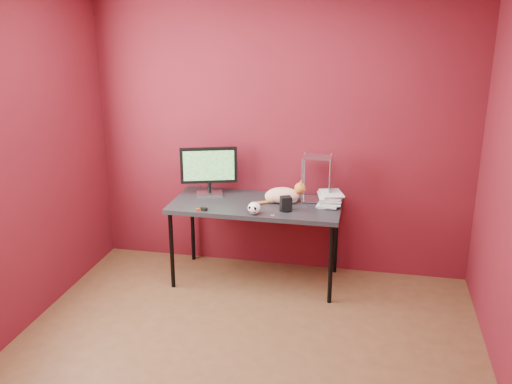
% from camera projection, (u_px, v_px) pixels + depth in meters
% --- Properties ---
extents(room, '(3.52, 3.52, 2.61)m').
position_uv_depth(room, '(235.00, 170.00, 3.53)').
color(room, '#51321C').
rests_on(room, ground).
extents(desk, '(1.50, 0.70, 0.75)m').
position_uv_depth(desk, '(256.00, 208.00, 5.07)').
color(desk, black).
rests_on(desk, ground).
extents(monitor, '(0.50, 0.23, 0.45)m').
position_uv_depth(monitor, '(209.00, 169.00, 5.19)').
color(monitor, '#A7A7AB').
rests_on(monitor, desk).
extents(cat, '(0.43, 0.21, 0.21)m').
position_uv_depth(cat, '(283.00, 195.00, 5.03)').
color(cat, orange).
rests_on(cat, desk).
extents(skull_mug, '(0.11, 0.11, 0.11)m').
position_uv_depth(skull_mug, '(254.00, 208.00, 4.76)').
color(skull_mug, white).
rests_on(skull_mug, desk).
extents(speaker, '(0.11, 0.11, 0.13)m').
position_uv_depth(speaker, '(286.00, 204.00, 4.84)').
color(speaker, black).
rests_on(speaker, desk).
extents(book_stack, '(0.25, 0.29, 1.22)m').
position_uv_depth(book_stack, '(322.00, 136.00, 4.83)').
color(book_stack, beige).
rests_on(book_stack, desk).
extents(wire_rack, '(0.25, 0.21, 0.41)m').
position_uv_depth(wire_rack, '(317.00, 178.00, 5.05)').
color(wire_rack, '#A7A7AB').
rests_on(wire_rack, desk).
extents(pocket_knife, '(0.08, 0.05, 0.02)m').
position_uv_depth(pocket_knife, '(201.00, 209.00, 4.86)').
color(pocket_knife, '#A4260C').
rests_on(pocket_knife, desk).
extents(black_gadget, '(0.06, 0.05, 0.03)m').
position_uv_depth(black_gadget, '(204.00, 209.00, 4.85)').
color(black_gadget, black).
rests_on(black_gadget, desk).
extents(washer, '(0.04, 0.04, 0.00)m').
position_uv_depth(washer, '(273.00, 215.00, 4.74)').
color(washer, '#A7A7AB').
rests_on(washer, desk).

